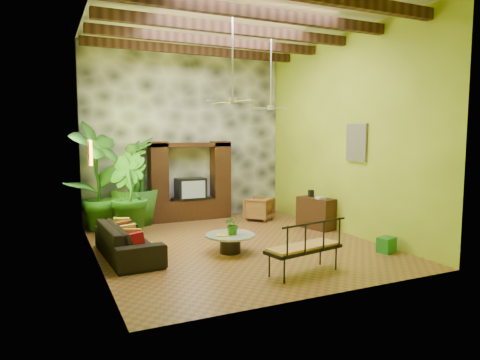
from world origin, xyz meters
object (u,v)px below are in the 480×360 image
tall_plant_a (97,176)px  tall_plant_c (135,181)px  ceiling_fan_back (271,100)px  sofa (128,241)px  wicker_armchair (259,208)px  iron_bench (306,245)px  green_bin (386,245)px  side_console (316,213)px  coffee_table (230,241)px  entertainment_center (190,187)px  ceiling_fan_front (233,91)px  tall_plant_b (127,194)px

tall_plant_a → tall_plant_c: 1.13m
ceiling_fan_back → sofa: ceiling_fan_back is taller
ceiling_fan_back → wicker_armchair: ceiling_fan_back is taller
ceiling_fan_back → iron_bench: size_ratio=1.20×
tall_plant_c → green_bin: (4.28, -5.10, -1.05)m
ceiling_fan_back → sofa: bearing=-162.1°
side_console → green_bin: 2.60m
ceiling_fan_back → coffee_table: ceiling_fan_back is taller
entertainment_center → ceiling_fan_front: (-0.20, -3.54, 2.44)m
entertainment_center → side_console: bearing=-44.1°
ceiling_fan_front → green_bin: ceiling_fan_front is taller
tall_plant_a → iron_bench: (2.93, -5.20, -0.89)m
entertainment_center → ceiling_fan_front: 4.30m
green_bin → coffee_table: bearing=156.0°
entertainment_center → tall_plant_c: 1.65m
ceiling_fan_back → coffee_table: bearing=-136.7°
tall_plant_c → ceiling_fan_front: bearing=-67.8°
tall_plant_a → wicker_armchair: bearing=-5.7°
tall_plant_a → entertainment_center: bearing=10.1°
tall_plant_a → green_bin: size_ratio=7.70×
wicker_armchair → tall_plant_b: bearing=-35.0°
ceiling_fan_front → ceiling_fan_back: (1.80, 1.60, 0.00)m
coffee_table → iron_bench: bearing=-70.7°
tall_plant_b → tall_plant_c: tall_plant_c is taller
entertainment_center → wicker_armchair: 2.11m
sofa → tall_plant_b: 2.19m
ceiling_fan_front → green_bin: size_ratio=5.01×
entertainment_center → tall_plant_b: bearing=-149.8°
ceiling_fan_back → green_bin: ceiling_fan_back is taller
ceiling_fan_front → side_console: 4.24m
tall_plant_b → entertainment_center: bearing=30.2°
sofa → iron_bench: 3.63m
wicker_armchair → coffee_table: wicker_armchair is taller
ceiling_fan_front → side_console: (2.85, 0.97, -2.99)m
coffee_table → iron_bench: (0.65, -1.87, 0.28)m
ceiling_fan_back → tall_plant_b: size_ratio=0.91×
ceiling_fan_back → tall_plant_a: ceiling_fan_back is taller
coffee_table → iron_bench: iron_bench is taller
sofa → green_bin: sofa is taller
tall_plant_c → side_console: bearing=-30.5°
ceiling_fan_front → sofa: bearing=171.9°
tall_plant_b → iron_bench: size_ratio=1.32×
sofa → tall_plant_b: (0.37, 2.04, 0.68)m
entertainment_center → wicker_armchair: bearing=-27.0°
entertainment_center → tall_plant_b: size_ratio=1.17×
ceiling_fan_front → tall_plant_b: bearing=127.8°
side_console → tall_plant_a: bearing=143.8°
entertainment_center → green_bin: bearing=-62.8°
side_console → green_bin: bearing=-104.7°
entertainment_center → ceiling_fan_front: ceiling_fan_front is taller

